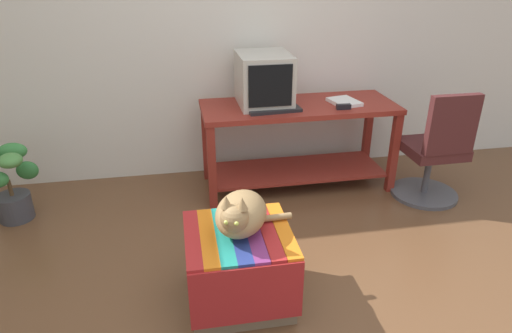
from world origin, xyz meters
The scene contains 11 objects.
ground_plane centered at (0.00, 0.00, 0.00)m, with size 14.00×14.00×0.00m, color brown.
back_wall centered at (0.00, 2.05, 1.30)m, with size 8.00×0.10×2.60m, color silver.
desk centered at (0.52, 1.60, 0.48)m, with size 1.54×0.60×0.70m.
tv_monitor centered at (0.24, 1.66, 0.89)m, with size 0.40×0.49×0.39m.
keyboard centered at (0.29, 1.47, 0.71)m, with size 0.40×0.15×0.02m, color black.
book centered at (0.87, 1.56, 0.72)m, with size 0.19×0.25×0.03m, color white.
ottoman_with_blanket centered at (-0.16, 0.29, 0.22)m, with size 0.56×0.56×0.44m.
cat centered at (-0.14, 0.30, 0.55)m, with size 0.48×0.44×0.28m.
potted_plant centered at (-1.65, 1.43, 0.30)m, with size 0.41×0.37×0.57m.
office_chair centered at (1.49, 1.17, 0.39)m, with size 0.52×0.52×0.89m.
stapler centered at (0.82, 1.42, 0.72)m, with size 0.04×0.11×0.04m, color black.
Camera 1 is at (-0.42, -1.68, 1.76)m, focal length 31.42 mm.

